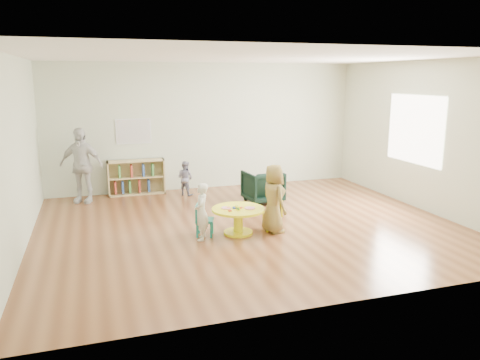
% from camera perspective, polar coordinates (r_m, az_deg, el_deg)
% --- Properties ---
extents(room, '(7.10, 7.00, 2.80)m').
position_cam_1_polar(room, '(7.69, 1.18, 8.01)').
color(room, brown).
rests_on(room, ground).
extents(activity_table, '(0.85, 0.85, 0.47)m').
position_cam_1_polar(activity_table, '(7.55, -0.22, -4.41)').
color(activity_table, '#FFF915').
rests_on(activity_table, ground).
extents(kid_chair_left, '(0.35, 0.35, 0.51)m').
position_cam_1_polar(kid_chair_left, '(7.49, -4.62, -4.76)').
color(kid_chair_left, '#188477').
rests_on(kid_chair_left, ground).
extents(kid_chair_right, '(0.30, 0.30, 0.53)m').
position_cam_1_polar(kid_chair_right, '(7.79, 4.20, -4.03)').
color(kid_chair_right, '#FFF915').
rests_on(kid_chair_right, ground).
extents(bookshelf, '(1.20, 0.30, 0.75)m').
position_cam_1_polar(bookshelf, '(10.36, -12.60, 0.32)').
color(bookshelf, tan).
rests_on(bookshelf, ground).
extents(alphabet_poster, '(0.74, 0.01, 0.54)m').
position_cam_1_polar(alphabet_poster, '(10.33, -12.85, 5.81)').
color(alphabet_poster, white).
rests_on(alphabet_poster, ground).
extents(armchair, '(0.76, 0.78, 0.65)m').
position_cam_1_polar(armchair, '(9.47, 2.80, -0.79)').
color(armchair, black).
rests_on(armchair, ground).
extents(child_left, '(0.31, 0.38, 0.90)m').
position_cam_1_polar(child_left, '(7.27, -4.71, -3.88)').
color(child_left, white).
rests_on(child_left, ground).
extents(child_right, '(0.43, 0.59, 1.12)m').
position_cam_1_polar(child_right, '(7.58, 4.13, -2.29)').
color(child_right, gold).
rests_on(child_right, ground).
extents(toddler, '(0.46, 0.45, 0.74)m').
position_cam_1_polar(toddler, '(10.08, -6.69, 0.23)').
color(toddler, '#1C1B43').
rests_on(toddler, ground).
extents(adult_caretaker, '(0.96, 0.69, 1.52)m').
position_cam_1_polar(adult_caretaker, '(9.89, -18.80, 1.70)').
color(adult_caretaker, silver).
rests_on(adult_caretaker, ground).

